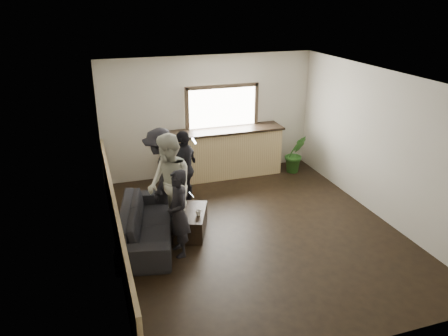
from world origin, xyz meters
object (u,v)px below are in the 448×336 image
object	(u,v)px
person_a	(178,213)
person_d	(185,169)
person_c	(161,173)
potted_plant	(295,154)
sofa	(147,223)
bar_counter	(225,150)
coffee_table	(191,222)
cup_a	(184,204)
cup_b	(198,213)
person_b	(169,186)

from	to	relation	value
person_a	person_d	bearing A→B (deg)	157.44
person_c	potted_plant	bearing A→B (deg)	126.09
sofa	bar_counter	bearing A→B (deg)	-31.65
sofa	potted_plant	distance (m)	4.40
sofa	person_a	world-z (taller)	person_a
sofa	potted_plant	xyz separation A→B (m)	(3.91, 2.03, 0.14)
coffee_table	cup_a	xyz separation A→B (m)	(-0.07, 0.25, 0.25)
cup_a	person_c	distance (m)	0.77
sofa	person_d	xyz separation A→B (m)	(0.97, 1.12, 0.48)
sofa	cup_a	size ratio (longest dim) A/B	18.90
person_a	person_c	xyz separation A→B (m)	(-0.00, 1.45, 0.13)
person_d	person_c	bearing A→B (deg)	-23.19
coffee_table	cup_b	world-z (taller)	cup_b
coffee_table	cup_b	bearing A→B (deg)	-60.39
bar_counter	potted_plant	world-z (taller)	bar_counter
cup_b	potted_plant	distance (m)	3.72
cup_b	person_a	distance (m)	0.70
cup_b	potted_plant	bearing A→B (deg)	36.10
person_a	person_c	bearing A→B (deg)	173.97
person_d	person_a	bearing A→B (deg)	20.85
coffee_table	sofa	bearing A→B (deg)	-179.34
bar_counter	coffee_table	bearing A→B (deg)	-121.46
potted_plant	person_d	bearing A→B (deg)	-162.91
bar_counter	person_b	world-z (taller)	bar_counter
cup_b	person_a	world-z (taller)	person_a
coffee_table	person_c	size ratio (longest dim) A/B	0.53
potted_plant	person_b	distance (m)	3.97
coffee_table	person_c	bearing A→B (deg)	113.03
sofa	coffee_table	world-z (taller)	sofa
sofa	person_c	distance (m)	1.10
coffee_table	person_b	xyz separation A→B (m)	(-0.34, 0.10, 0.72)
cup_b	person_c	xyz separation A→B (m)	(-0.45, 1.00, 0.42)
person_d	potted_plant	bearing A→B (deg)	144.47
sofa	cup_a	world-z (taller)	sofa
cup_b	person_b	size ratio (longest dim) A/B	0.06
person_a	bar_counter	bearing A→B (deg)	142.98
person_c	person_a	bearing A→B (deg)	17.01
sofa	cup_a	distance (m)	0.79
bar_counter	person_c	bearing A→B (deg)	-139.49
bar_counter	cup_a	size ratio (longest dim) A/B	23.00
potted_plant	person_c	distance (m)	3.68
sofa	cup_b	bearing A→B (deg)	-88.58
sofa	cup_b	distance (m)	0.92
sofa	potted_plant	bearing A→B (deg)	-50.74
coffee_table	person_d	distance (m)	1.27
person_a	person_c	world-z (taller)	person_c
cup_a	potted_plant	bearing A→B (deg)	29.14
sofa	person_a	size ratio (longest dim) A/B	1.48
cup_a	potted_plant	distance (m)	3.63
coffee_table	cup_a	distance (m)	0.36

